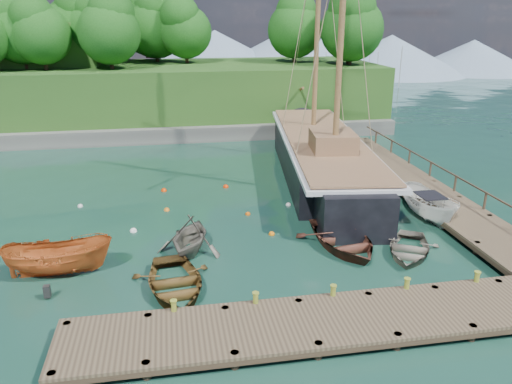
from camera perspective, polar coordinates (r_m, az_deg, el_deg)
ground at (r=23.80m, az=0.20°, el=-7.08°), size 160.00×160.00×0.00m
dock_near at (r=18.63m, az=10.16°, el=-14.21°), size 20.00×3.20×1.10m
dock_east at (r=33.44m, az=17.73°, el=0.83°), size 3.20×24.00×1.10m
bollard_0 at (r=19.11m, az=-9.24°, el=-14.76°), size 0.26×0.26×0.45m
bollard_1 at (r=19.31m, az=-0.04°, el=-14.06°), size 0.26×0.26×0.45m
bollard_2 at (r=19.96m, az=8.70°, el=-13.07°), size 0.26×0.26×0.45m
bollard_3 at (r=21.03m, az=16.65°, el=-11.90°), size 0.26×0.26×0.45m
bollard_4 at (r=22.45m, az=23.65°, el=-10.68°), size 0.26×0.26×0.45m
rowboat_0 at (r=21.13m, az=-9.23°, el=-11.10°), size 3.80×4.98×0.96m
rowboat_1 at (r=24.25m, az=-7.52°, el=-6.73°), size 4.09×4.40×1.90m
rowboat_2 at (r=24.83m, az=9.84°, el=-6.21°), size 4.28×5.50×1.04m
rowboat_3 at (r=24.82m, az=16.98°, el=-6.83°), size 4.37×4.79×0.81m
motorboat_orange at (r=23.66m, az=-21.45°, el=-8.76°), size 4.71×1.86×1.80m
cabin_boat_white at (r=29.19m, az=19.01°, el=-2.98°), size 1.97×4.79×1.83m
schooner at (r=34.95m, az=7.54°, el=3.69°), size 7.91×28.60×21.18m
mooring_buoy_0 at (r=26.88m, az=-13.82°, el=-4.42°), size 0.37×0.37×0.37m
mooring_buoy_1 at (r=29.28m, az=-10.16°, el=-2.10°), size 0.33×0.33×0.33m
mooring_buoy_2 at (r=28.25m, az=-0.94°, el=-2.60°), size 0.29×0.29×0.29m
mooring_buoy_3 at (r=29.65m, az=3.72°, el=-1.54°), size 0.31×0.31×0.31m
mooring_buoy_4 at (r=32.51m, az=-10.48°, el=0.11°), size 0.36×0.36×0.36m
mooring_buoy_5 at (r=32.71m, az=-3.48°, el=0.54°), size 0.36×0.36×0.36m
mooring_buoy_6 at (r=31.16m, az=-19.44°, el=-1.59°), size 0.31×0.31×0.31m
mooring_buoy_7 at (r=25.77m, az=1.81°, el=-4.90°), size 0.31×0.31×0.31m
headland at (r=53.30m, az=-20.36°, el=12.96°), size 51.00×19.31×12.90m
distant_ridge at (r=91.48m, az=-5.14°, el=15.67°), size 117.00×40.00×10.00m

